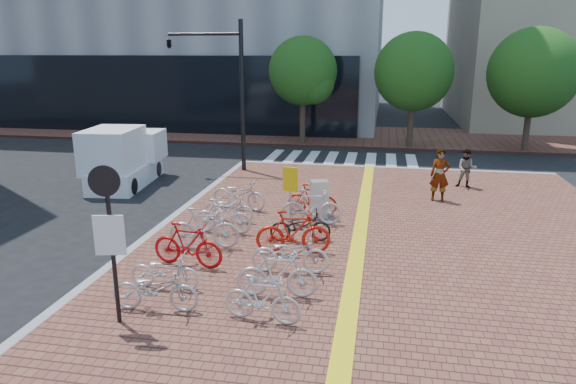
% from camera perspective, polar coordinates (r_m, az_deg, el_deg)
% --- Properties ---
extents(ground, '(120.00, 120.00, 0.00)m').
position_cam_1_polar(ground, '(12.77, -1.78, -9.02)').
color(ground, black).
rests_on(ground, ground).
extents(kerb_north, '(14.00, 0.25, 0.15)m').
position_cam_1_polar(kerb_north, '(23.93, 11.44, 2.55)').
color(kerb_north, gray).
rests_on(kerb_north, ground).
extents(far_sidewalk, '(70.00, 8.00, 0.15)m').
position_cam_1_polar(far_sidewalk, '(32.87, 6.03, 6.22)').
color(far_sidewalk, brown).
rests_on(far_sidewalk, ground).
extents(crosswalk, '(7.50, 4.00, 0.01)m').
position_cam_1_polar(crosswalk, '(25.98, 5.87, 3.62)').
color(crosswalk, silver).
rests_on(crosswalk, ground).
extents(street_trees, '(16.20, 4.60, 6.35)m').
position_cam_1_polar(street_trees, '(28.95, 15.90, 12.51)').
color(street_trees, '#38281E').
rests_on(street_trees, far_sidewalk).
extents(bike_0, '(1.84, 0.79, 0.94)m').
position_cam_1_polar(bike_0, '(10.92, -14.53, -10.41)').
color(bike_0, '#B7B6BB').
rests_on(bike_0, sidewalk).
extents(bike_1, '(1.61, 0.59, 0.84)m').
position_cam_1_polar(bike_1, '(11.83, -13.52, -8.51)').
color(bike_1, silver).
rests_on(bike_1, sidewalk).
extents(bike_2, '(1.90, 0.74, 1.11)m').
position_cam_1_polar(bike_2, '(12.83, -11.10, -5.78)').
color(bike_2, red).
rests_on(bike_2, sidewalk).
extents(bike_3, '(1.95, 0.82, 1.14)m').
position_cam_1_polar(bike_3, '(13.88, -9.31, -3.99)').
color(bike_3, silver).
rests_on(bike_3, sidewalk).
extents(bike_4, '(1.71, 0.50, 1.03)m').
position_cam_1_polar(bike_4, '(14.97, -7.28, -2.69)').
color(bike_4, silver).
rests_on(bike_4, sidewalk).
extents(bike_5, '(1.69, 0.75, 0.86)m').
position_cam_1_polar(bike_5, '(16.02, -6.58, -1.77)').
color(bike_5, silver).
rests_on(bike_5, sidewalk).
extents(bike_6, '(2.03, 1.06, 1.02)m').
position_cam_1_polar(bike_6, '(17.21, -5.47, -0.24)').
color(bike_6, silver).
rests_on(bike_6, sidewalk).
extents(bike_7, '(1.64, 0.65, 0.96)m').
position_cam_1_polar(bike_7, '(10.18, -2.89, -11.80)').
color(bike_7, silver).
rests_on(bike_7, sidewalk).
extents(bike_8, '(1.80, 0.68, 1.06)m').
position_cam_1_polar(bike_8, '(11.09, -1.22, -9.12)').
color(bike_8, silver).
rests_on(bike_8, sidewalk).
extents(bike_9, '(1.90, 0.82, 0.97)m').
position_cam_1_polar(bike_9, '(12.28, 0.23, -6.82)').
color(bike_9, silver).
rests_on(bike_9, sidewalk).
extents(bike_10, '(2.02, 0.88, 1.17)m').
position_cam_1_polar(bike_10, '(13.36, 0.59, -4.48)').
color(bike_10, red).
rests_on(bike_10, sidewalk).
extents(bike_11, '(1.77, 0.92, 0.89)m').
position_cam_1_polar(bike_11, '(14.25, 1.38, -3.80)').
color(bike_11, black).
rests_on(bike_11, sidewalk).
extents(bike_12, '(1.89, 0.73, 1.11)m').
position_cam_1_polar(bike_12, '(15.60, 2.64, -1.67)').
color(bike_12, silver).
rests_on(bike_12, sidewalk).
extents(bike_13, '(1.69, 0.65, 0.99)m').
position_cam_1_polar(bike_13, '(16.63, 2.73, -0.79)').
color(bike_13, '#B01B0C').
rests_on(bike_13, sidewalk).
extents(pedestrian_a, '(0.68, 0.44, 1.86)m').
position_cam_1_polar(pedestrian_a, '(18.74, 16.51, 1.81)').
color(pedestrian_a, gray).
rests_on(pedestrian_a, sidewalk).
extents(pedestrian_b, '(0.84, 0.71, 1.50)m').
position_cam_1_polar(pedestrian_b, '(20.95, 19.23, 2.48)').
color(pedestrian_b, '#4A4C5E').
rests_on(pedestrian_b, sidewalk).
extents(utility_box, '(0.64, 0.55, 1.20)m').
position_cam_1_polar(utility_box, '(16.26, 3.49, -0.79)').
color(utility_box, silver).
rests_on(utility_box, sidewalk).
extents(yellow_sign, '(0.48, 0.15, 1.75)m').
position_cam_1_polar(yellow_sign, '(15.57, 0.25, 0.85)').
color(yellow_sign, '#B7B7BC').
rests_on(yellow_sign, sidewalk).
extents(notice_sign, '(0.58, 0.19, 3.15)m').
position_cam_1_polar(notice_sign, '(10.10, -19.24, -3.62)').
color(notice_sign, black).
rests_on(notice_sign, sidewalk).
extents(traffic_light_pole, '(3.44, 1.32, 6.40)m').
position_cam_1_polar(traffic_light_pole, '(22.87, -8.85, 13.45)').
color(traffic_light_pole, black).
rests_on(traffic_light_pole, sidewalk).
extents(box_truck, '(2.23, 4.30, 2.39)m').
position_cam_1_polar(box_truck, '(21.70, -17.74, 3.64)').
color(box_truck, white).
rests_on(box_truck, ground).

